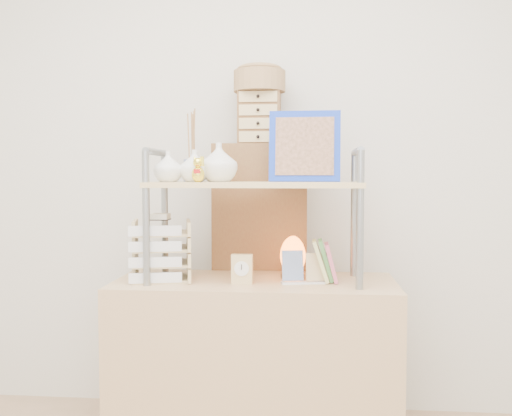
{
  "coord_description": "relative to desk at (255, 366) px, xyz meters",
  "views": [
    {
      "loc": [
        0.23,
        -1.21,
        1.21
      ],
      "look_at": [
        0.0,
        1.2,
        1.06
      ],
      "focal_mm": 40.0,
      "sensor_mm": 36.0,
      "label": 1
    }
  ],
  "objects": [
    {
      "name": "hutch",
      "position": [
        -0.07,
        0.01,
        0.81
      ],
      "size": [
        0.9,
        0.34,
        0.73
      ],
      "color": "gray",
      "rests_on": "desk"
    },
    {
      "name": "salt_lamp",
      "position": [
        0.16,
        0.08,
        0.47
      ],
      "size": [
        0.12,
        0.11,
        0.19
      ],
      "color": "brown",
      "rests_on": "desk"
    },
    {
      "name": "desk_clock",
      "position": [
        -0.05,
        -0.08,
        0.44
      ],
      "size": [
        0.09,
        0.04,
        0.12
      ],
      "color": "tan",
      "rests_on": "desk"
    },
    {
      "name": "drawer_chest",
      "position": [
        -0.01,
        0.35,
        1.1
      ],
      "size": [
        0.2,
        0.16,
        0.25
      ],
      "color": "brown",
      "rests_on": "cabinet"
    },
    {
      "name": "postcard_stand",
      "position": [
        0.21,
        -0.04,
        0.41
      ],
      "size": [
        0.2,
        0.09,
        0.14
      ],
      "color": "white",
      "rests_on": "desk"
    },
    {
      "name": "desk",
      "position": [
        0.0,
        0.0,
        0.0
      ],
      "size": [
        1.2,
        0.5,
        0.75
      ],
      "primitive_type": "cube",
      "color": "tan",
      "rests_on": "ground"
    },
    {
      "name": "letter_tray",
      "position": [
        -0.4,
        -0.03,
        0.49
      ],
      "size": [
        0.28,
        0.27,
        0.29
      ],
      "color": "tan",
      "rests_on": "desk"
    },
    {
      "name": "cabinet",
      "position": [
        -0.01,
        0.37,
        0.3
      ],
      "size": [
        0.46,
        0.26,
        1.35
      ],
      "primitive_type": "cube",
      "rotation": [
        0.0,
        0.0,
        0.06
      ],
      "color": "brown",
      "rests_on": "ground"
    },
    {
      "name": "woven_basket",
      "position": [
        -0.01,
        0.35,
        1.28
      ],
      "size": [
        0.25,
        0.25,
        0.1
      ],
      "primitive_type": "cylinder",
      "color": "brown",
      "rests_on": "drawer_chest"
    }
  ]
}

